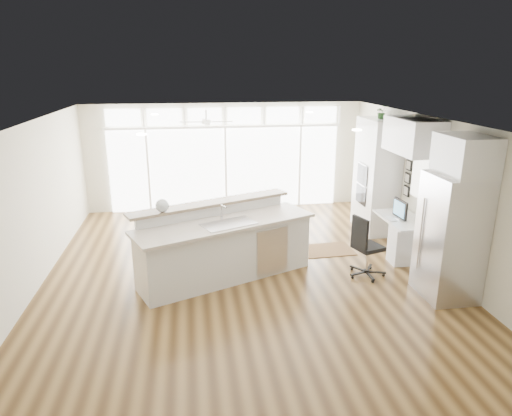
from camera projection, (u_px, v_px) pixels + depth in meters
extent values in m
cube|color=#462E15|center=(244.00, 272.00, 8.30)|extent=(7.00, 8.00, 0.02)
cube|color=white|center=(243.00, 121.00, 7.50)|extent=(7.00, 8.00, 0.02)
cube|color=beige|center=(225.00, 157.00, 11.68)|extent=(7.00, 0.04, 2.70)
cube|color=beige|center=(296.00, 323.00, 4.12)|extent=(7.00, 0.04, 2.70)
cube|color=beige|center=(30.00, 209.00, 7.42)|extent=(0.04, 8.00, 2.70)
cube|color=beige|center=(433.00, 192.00, 8.38)|extent=(0.04, 8.00, 2.70)
cube|color=white|center=(226.00, 169.00, 11.71)|extent=(5.80, 0.06, 2.08)
cube|color=white|center=(225.00, 116.00, 11.31)|extent=(5.90, 0.06, 0.40)
cube|color=silver|center=(424.00, 178.00, 8.60)|extent=(0.04, 0.85, 0.85)
cube|color=white|center=(206.00, 117.00, 10.14)|extent=(1.16, 1.16, 0.32)
cube|color=white|center=(242.00, 121.00, 7.69)|extent=(3.40, 3.00, 0.02)
cube|color=silver|center=(377.00, 176.00, 10.07)|extent=(0.64, 1.20, 2.50)
cube|color=silver|center=(401.00, 237.00, 8.90)|extent=(0.72, 1.30, 0.76)
cube|color=silver|center=(414.00, 136.00, 8.32)|extent=(0.64, 1.30, 0.64)
cube|color=silver|center=(451.00, 237.00, 7.16)|extent=(0.76, 0.90, 2.00)
cube|color=silver|center=(465.00, 155.00, 6.78)|extent=(0.64, 0.90, 0.60)
cube|color=black|center=(408.00, 178.00, 9.23)|extent=(0.06, 0.22, 0.80)
cube|color=silver|center=(226.00, 244.00, 7.88)|extent=(3.39, 2.35, 1.26)
cube|color=#3E2613|center=(327.00, 250.00, 9.24)|extent=(1.03, 0.76, 0.01)
cube|color=black|center=(368.00, 247.00, 7.96)|extent=(0.71, 0.68, 1.11)
sphere|color=silver|center=(162.00, 205.00, 7.51)|extent=(0.30, 0.30, 0.22)
cube|color=black|center=(400.00, 209.00, 8.72)|extent=(0.11, 0.48, 0.40)
cube|color=silver|center=(391.00, 219.00, 8.75)|extent=(0.13, 0.31, 0.02)
imported|color=#295625|center=(382.00, 113.00, 9.66)|extent=(0.26, 0.29, 0.22)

